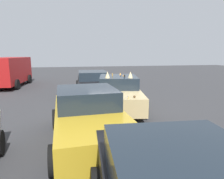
# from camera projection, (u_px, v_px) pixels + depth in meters

# --- Properties ---
(ground_plane) EXTENTS (60.00, 60.00, 0.00)m
(ground_plane) POSITION_uv_depth(u_px,v_px,m) (118.00, 109.00, 9.02)
(ground_plane) COLOR #38383A
(art_car_decorated) EXTENTS (4.81, 2.68, 1.72)m
(art_car_decorated) POSITION_uv_depth(u_px,v_px,m) (118.00, 93.00, 8.95)
(art_car_decorated) COLOR #D8BC7F
(art_car_decorated) RESTS_ON ground
(parked_van_far_right) EXTENTS (5.24, 2.51, 2.19)m
(parked_van_far_right) POSITION_uv_depth(u_px,v_px,m) (9.00, 70.00, 14.89)
(parked_van_far_right) COLOR #B21919
(parked_van_far_right) RESTS_ON ground
(parked_sedan_behind_right) EXTENTS (4.39, 2.21, 1.49)m
(parked_sedan_behind_right) POSITION_uv_depth(u_px,v_px,m) (89.00, 117.00, 5.52)
(parked_sedan_behind_right) COLOR gold
(parked_sedan_behind_right) RESTS_ON ground
(parked_sedan_near_left) EXTENTS (4.59, 2.21, 1.43)m
(parked_sedan_near_left) POSITION_uv_depth(u_px,v_px,m) (92.00, 82.00, 12.28)
(parked_sedan_near_left) COLOR black
(parked_sedan_near_left) RESTS_ON ground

